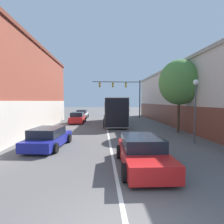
% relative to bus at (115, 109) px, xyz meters
% --- Properties ---
extents(lane_center_line, '(0.14, 42.47, 0.01)m').
position_rel_bus_xyz_m(lane_center_line, '(-1.09, -3.82, -1.85)').
color(lane_center_line, silver).
rests_on(lane_center_line, ground_plane).
extents(building_left_brick, '(7.13, 20.84, 8.38)m').
position_rel_bus_xyz_m(building_left_brick, '(-10.98, -4.76, 2.45)').
color(building_left_brick, brown).
rests_on(building_left_brick, ground_plane).
extents(building_right_storefront, '(7.72, 29.54, 7.02)m').
position_rel_bus_xyz_m(building_right_storefront, '(10.09, -1.76, 1.78)').
color(building_right_storefront, beige).
rests_on(building_right_storefront, ground_plane).
extents(bus, '(2.97, 10.33, 3.29)m').
position_rel_bus_xyz_m(bus, '(0.00, 0.00, 0.00)').
color(bus, silver).
rests_on(bus, ground_plane).
extents(hatchback_foreground, '(2.17, 4.30, 1.34)m').
position_rel_bus_xyz_m(hatchback_foreground, '(0.16, -14.78, -1.21)').
color(hatchback_foreground, red).
rests_on(hatchback_foreground, ground_plane).
extents(parked_car_left_near, '(2.01, 4.38, 1.41)m').
position_rel_bus_xyz_m(parked_car_left_near, '(-5.02, 7.84, -1.18)').
color(parked_car_left_near, silver).
rests_on(parked_car_left_near, ground_plane).
extents(parked_car_left_mid, '(2.40, 4.31, 1.26)m').
position_rel_bus_xyz_m(parked_car_left_mid, '(-5.02, -11.17, -1.25)').
color(parked_car_left_mid, navy).
rests_on(parked_car_left_mid, ground_plane).
extents(parked_car_left_far, '(1.99, 4.29, 1.43)m').
position_rel_bus_xyz_m(parked_car_left_far, '(-4.88, 1.17, -1.18)').
color(parked_car_left_far, red).
rests_on(parked_car_left_far, ground_plane).
extents(traffic_signal_gantry, '(8.17, 0.36, 6.46)m').
position_rel_bus_xyz_m(traffic_signal_gantry, '(2.19, 7.39, 2.97)').
color(traffic_signal_gantry, black).
rests_on(traffic_signal_gantry, ground_plane).
extents(street_lamp, '(0.38, 0.38, 4.40)m').
position_rel_bus_xyz_m(street_lamp, '(4.80, -10.63, 1.01)').
color(street_lamp, '#47474C').
rests_on(street_lamp, ground_plane).
extents(street_tree_near, '(3.74, 3.36, 6.69)m').
position_rel_bus_xyz_m(street_tree_near, '(5.48, -6.53, 2.78)').
color(street_tree_near, '#3D2D1E').
rests_on(street_tree_near, ground_plane).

